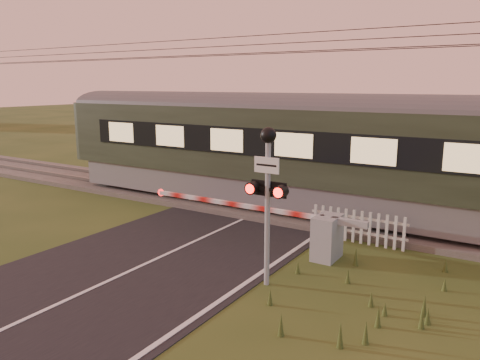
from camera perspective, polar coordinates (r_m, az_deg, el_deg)
The scene contains 7 objects.
ground at distance 12.11m, azimuth -11.96°, elevation -10.30°, with size 160.00×160.00×0.00m, color #2C4219.
road at distance 11.94m, azimuth -12.69°, elevation -10.60°, with size 6.00×140.00×0.03m.
track_bed at distance 17.10m, azimuth 3.29°, elevation -3.31°, with size 140.00×3.40×0.39m.
overhead_wires at distance 16.56m, azimuth 3.53°, elevation 15.96°, with size 120.00×0.62×0.62m.
boom_gate at distance 12.47m, azimuth 9.31°, elevation -6.39°, with size 6.81×0.89×1.18m.
crossing_signal at distance 10.16m, azimuth 3.40°, elevation 0.18°, with size 0.91×0.36×3.57m.
picket_fence at distance 13.79m, azimuth 14.14°, elevation -5.53°, with size 2.81×0.08×0.96m.
Camera 1 is at (7.92, -7.99, 4.48)m, focal length 35.00 mm.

